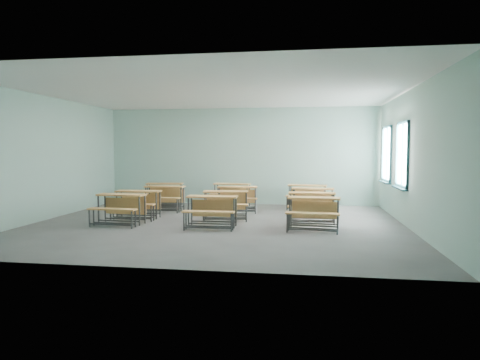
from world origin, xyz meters
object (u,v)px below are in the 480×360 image
object	(u,v)px
desk_unit_r1c2	(312,202)
desk_unit_r2c1	(237,195)
desk_unit_r2c0	(164,194)
desk_unit_r3c2	(307,193)
desk_unit_r1c0	(137,200)
desk_unit_r1c1	(226,200)
desk_unit_r0c2	(314,208)
desk_unit_r0c1	(211,207)
desk_unit_r3c1	(231,191)
desk_unit_r2c2	(313,197)
desk_unit_r0c0	(120,204)
desk_unit_r3c0	(164,191)

from	to	relation	value
desk_unit_r1c2	desk_unit_r2c1	bearing A→B (deg)	146.11
desk_unit_r2c0	desk_unit_r3c2	distance (m)	4.35
desk_unit_r1c0	desk_unit_r1c1	bearing A→B (deg)	4.66
desk_unit_r1c2	desk_unit_r2c0	world-z (taller)	same
desk_unit_r0c2	desk_unit_r1c1	xyz separation A→B (m)	(-2.24, 1.17, 0.00)
desk_unit_r1c1	desk_unit_r1c0	bearing A→B (deg)	178.51
desk_unit_r2c1	desk_unit_r1c1	bearing A→B (deg)	-100.02
desk_unit_r0c1	desk_unit_r3c2	size ratio (longest dim) A/B	0.94
desk_unit_r1c0	desk_unit_r3c1	distance (m)	3.45
desk_unit_r0c2	desk_unit_r3c1	size ratio (longest dim) A/B	0.99
desk_unit_r2c1	desk_unit_r1c0	bearing A→B (deg)	-152.12
desk_unit_r1c2	desk_unit_r3c1	xyz separation A→B (m)	(-2.51, 2.59, 0.00)
desk_unit_r2c2	desk_unit_r3c1	xyz separation A→B (m)	(-2.55, 1.31, 0.00)
desk_unit_r1c0	desk_unit_r2c0	xyz separation A→B (m)	(0.22, 1.50, 0.00)
desk_unit_r0c1	desk_unit_r3c2	distance (m)	4.22
desk_unit_r2c0	desk_unit_r0c0	bearing A→B (deg)	-97.85
desk_unit_r0c2	desk_unit_r3c0	distance (m)	5.87
desk_unit_r0c2	desk_unit_r1c2	xyz separation A→B (m)	(-0.02, 1.11, 0.00)
desk_unit_r1c2	desk_unit_r2c0	bearing A→B (deg)	163.93
desk_unit_r2c0	desk_unit_r3c1	bearing A→B (deg)	34.30
desk_unit_r1c0	desk_unit_r1c2	size ratio (longest dim) A/B	1.01
desk_unit_r0c1	desk_unit_r3c2	xyz separation A→B (m)	(2.21, 3.59, 0.00)
desk_unit_r1c0	desk_unit_r2c0	distance (m)	1.52
desk_unit_r1c0	desk_unit_r3c2	xyz separation A→B (m)	(4.43, 2.59, 0.00)
desk_unit_r1c0	desk_unit_r1c2	bearing A→B (deg)	0.99
desk_unit_r1c1	desk_unit_r2c2	bearing A→B (deg)	21.03
desk_unit_r1c1	desk_unit_r2c1	xyz separation A→B (m)	(0.08, 1.42, 0.00)
desk_unit_r1c0	desk_unit_r0c1	bearing A→B (deg)	-25.60
desk_unit_r0c2	desk_unit_r1c0	world-z (taller)	same
desk_unit_r3c1	desk_unit_r3c2	world-z (taller)	same
desk_unit_r0c2	desk_unit_r3c1	bearing A→B (deg)	129.41
desk_unit_r0c2	desk_unit_r3c2	distance (m)	3.52
desk_unit_r0c0	desk_unit_r1c0	world-z (taller)	same
desk_unit_r0c0	desk_unit_r3c0	size ratio (longest dim) A/B	0.96
desk_unit_r0c2	desk_unit_r2c1	size ratio (longest dim) A/B	0.98
desk_unit_r0c0	desk_unit_r2c2	xyz separation A→B (m)	(4.65, 2.41, 0.00)
desk_unit_r3c1	desk_unit_r2c1	bearing A→B (deg)	-65.31
desk_unit_r3c2	desk_unit_r1c2	bearing A→B (deg)	-80.13
desk_unit_r0c0	desk_unit_r2c1	size ratio (longest dim) A/B	0.97
desk_unit_r1c1	desk_unit_r3c2	xyz separation A→B (m)	(2.11, 2.35, 0.00)
desk_unit_r3c1	desk_unit_r2c0	bearing A→B (deg)	-138.28
desk_unit_r1c0	desk_unit_r3c0	bearing A→B (deg)	91.50
desk_unit_r1c1	desk_unit_r2c1	world-z (taller)	same
desk_unit_r2c2	desk_unit_r3c2	bearing A→B (deg)	102.74
desk_unit_r1c0	desk_unit_r2c2	bearing A→B (deg)	16.45
desk_unit_r0c1	desk_unit_r2c0	xyz separation A→B (m)	(-2.00, 2.50, 0.00)
desk_unit_r3c1	desk_unit_r0c1	bearing A→B (deg)	-80.81
desk_unit_r0c0	desk_unit_r0c2	world-z (taller)	same
desk_unit_r1c0	desk_unit_r3c0	distance (m)	2.60
desk_unit_r2c2	desk_unit_r3c2	size ratio (longest dim) A/B	0.98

